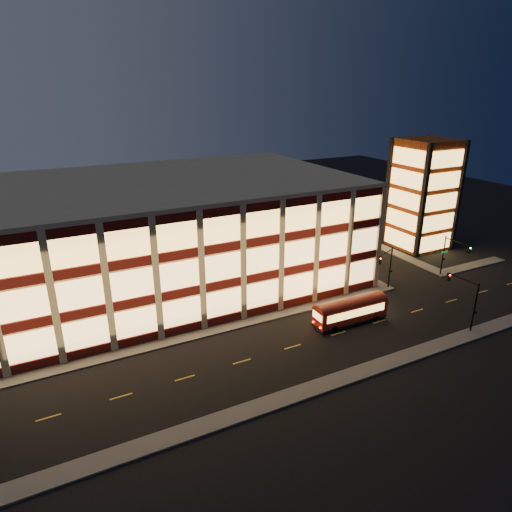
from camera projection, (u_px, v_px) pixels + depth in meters
ground at (235, 330)px, 51.80m from camera, size 200.00×200.00×0.00m
sidewalk_office_south at (207, 332)px, 51.32m from camera, size 54.00×2.00×0.15m
sidewalk_office_east at (318, 252)px, 75.75m from camera, size 2.00×30.00×0.15m
sidewalk_tower_south at (469, 266)px, 69.72m from camera, size 14.00×2.00×0.15m
sidewalk_tower_west at (369, 242)px, 80.45m from camera, size 2.00×30.00×0.15m
sidewalk_near at (295, 395)px, 40.97m from camera, size 100.00×2.00×0.15m
office_building at (163, 233)px, 62.04m from camera, size 50.45×30.45×14.50m
stair_tower at (422, 194)px, 75.64m from camera, size 8.60×8.60×18.00m
traffic_signal_far at (387, 263)px, 60.04m from camera, size 3.79×1.87×6.00m
traffic_signal_right at (452, 251)px, 64.16m from camera, size 1.20×4.37×6.00m
traffic_signal_near at (465, 294)px, 51.22m from camera, size 0.32×4.45×6.00m
trolley_bus at (350, 310)px, 52.85m from camera, size 9.11×2.57×3.07m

